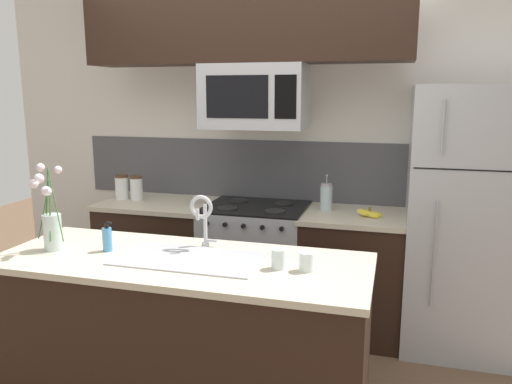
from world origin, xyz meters
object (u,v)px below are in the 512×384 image
object	(u,v)px
refrigerator	(472,221)
dish_soap_bottle	(107,239)
microwave	(255,97)
storage_jar_tall	(122,187)
stove_range	(256,264)
sink_faucet	(202,214)
spare_glass	(306,262)
flower_vase	(51,223)
banana_bunch	(369,214)
french_press	(326,197)
storage_jar_medium	(137,188)
drinking_glass	(278,259)

from	to	relation	value
refrigerator	dish_soap_bottle	xyz separation A→B (m)	(-2.02, -1.26, 0.07)
microwave	refrigerator	world-z (taller)	microwave
refrigerator	storage_jar_tall	bearing A→B (deg)	-179.77
stove_range	storage_jar_tall	size ratio (longest dim) A/B	4.67
stove_range	sink_faucet	world-z (taller)	sink_faucet
spare_glass	flower_vase	size ratio (longest dim) A/B	0.19
microwave	banana_bunch	size ratio (longest dim) A/B	3.92
refrigerator	french_press	size ratio (longest dim) A/B	6.80
storage_jar_medium	spare_glass	xyz separation A→B (m)	(1.62, -1.26, -0.05)
refrigerator	drinking_glass	size ratio (longest dim) A/B	18.12
refrigerator	stove_range	bearing A→B (deg)	-179.25
french_press	flower_vase	xyz separation A→B (m)	(-1.32, -1.36, 0.05)
dish_soap_bottle	microwave	bearing A→B (deg)	67.85
french_press	flower_vase	distance (m)	1.90
drinking_glass	banana_bunch	bearing A→B (deg)	72.67
storage_jar_tall	drinking_glass	distance (m)	2.05
microwave	flower_vase	size ratio (longest dim) A/B	1.55
stove_range	storage_jar_medium	bearing A→B (deg)	179.44
microwave	french_press	bearing A→B (deg)	8.82
storage_jar_medium	banana_bunch	distance (m)	1.85
drinking_glass	spare_glass	distance (m)	0.14
stove_range	spare_glass	world-z (taller)	spare_glass
storage_jar_tall	microwave	bearing A→B (deg)	-1.53
stove_range	drinking_glass	size ratio (longest dim) A/B	9.29
microwave	french_press	world-z (taller)	microwave
dish_soap_bottle	spare_glass	bearing A→B (deg)	-0.75
microwave	storage_jar_medium	distance (m)	1.24
storage_jar_tall	drinking_glass	world-z (taller)	storage_jar_tall
banana_bunch	drinking_glass	world-z (taller)	drinking_glass
banana_bunch	spare_glass	size ratio (longest dim) A/B	2.04
microwave	drinking_glass	distance (m)	1.54
banana_bunch	flower_vase	distance (m)	2.06
stove_range	banana_bunch	size ratio (longest dim) A/B	4.90
refrigerator	dish_soap_bottle	bearing A→B (deg)	-148.04
refrigerator	storage_jar_medium	bearing A→B (deg)	-179.77
french_press	banana_bunch	bearing A→B (deg)	-20.73
storage_jar_medium	banana_bunch	size ratio (longest dim) A/B	1.04
storage_jar_tall	french_press	distance (m)	1.66
sink_faucet	drinking_glass	bearing A→B (deg)	-23.54
drinking_glass	dish_soap_bottle	bearing A→B (deg)	178.72
microwave	flower_vase	xyz separation A→B (m)	(-0.80, -1.28, -0.67)
storage_jar_tall	sink_faucet	xyz separation A→B (m)	(1.13, -1.06, 0.10)
flower_vase	dish_soap_bottle	bearing A→B (deg)	11.84
storage_jar_medium	flower_vase	distance (m)	1.33
stove_range	drinking_glass	distance (m)	1.43
sink_faucet	dish_soap_bottle	size ratio (longest dim) A/B	1.85
microwave	dish_soap_bottle	world-z (taller)	microwave
stove_range	drinking_glass	xyz separation A→B (m)	(0.47, -1.26, 0.50)
stove_range	flower_vase	distance (m)	1.64
storage_jar_tall	banana_bunch	distance (m)	1.99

